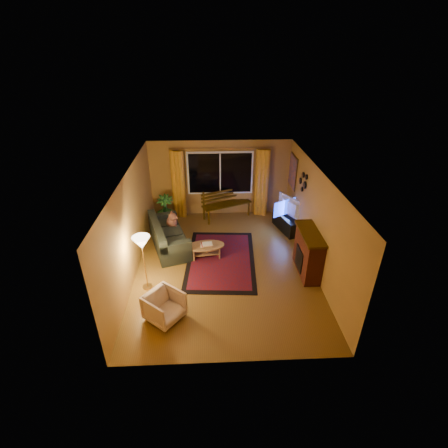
{
  "coord_description": "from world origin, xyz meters",
  "views": [
    {
      "loc": [
        -0.34,
        -6.94,
        5.05
      ],
      "look_at": [
        0.0,
        0.3,
        1.05
      ],
      "focal_mm": 26.0,
      "sensor_mm": 36.0,
      "label": 1
    }
  ],
  "objects_px": {
    "bench": "(227,211)",
    "tv_console": "(286,223)",
    "armchair": "(164,306)",
    "sofa": "(169,235)",
    "floor_lamp": "(144,263)",
    "coffee_table": "(206,251)"
  },
  "relations": [
    {
      "from": "coffee_table",
      "to": "armchair",
      "type": "bearing_deg",
      "value": -110.86
    },
    {
      "from": "bench",
      "to": "tv_console",
      "type": "height_order",
      "value": "bench"
    },
    {
      "from": "sofa",
      "to": "armchair",
      "type": "relative_size",
      "value": 2.76
    },
    {
      "from": "bench",
      "to": "coffee_table",
      "type": "height_order",
      "value": "bench"
    },
    {
      "from": "armchair",
      "to": "tv_console",
      "type": "distance_m",
      "value": 4.9
    },
    {
      "from": "bench",
      "to": "sofa",
      "type": "distance_m",
      "value": 2.43
    },
    {
      "from": "coffee_table",
      "to": "tv_console",
      "type": "relative_size",
      "value": 0.87
    },
    {
      "from": "coffee_table",
      "to": "tv_console",
      "type": "distance_m",
      "value": 2.82
    },
    {
      "from": "bench",
      "to": "floor_lamp",
      "type": "bearing_deg",
      "value": -143.93
    },
    {
      "from": "tv_console",
      "to": "coffee_table",
      "type": "bearing_deg",
      "value": -168.14
    },
    {
      "from": "sofa",
      "to": "tv_console",
      "type": "relative_size",
      "value": 1.69
    },
    {
      "from": "coffee_table",
      "to": "sofa",
      "type": "bearing_deg",
      "value": 151.71
    },
    {
      "from": "bench",
      "to": "tv_console",
      "type": "distance_m",
      "value": 2.03
    },
    {
      "from": "sofa",
      "to": "floor_lamp",
      "type": "height_order",
      "value": "floor_lamp"
    },
    {
      "from": "tv_console",
      "to": "floor_lamp",
      "type": "bearing_deg",
      "value": -163.03
    },
    {
      "from": "bench",
      "to": "armchair",
      "type": "bearing_deg",
      "value": -132.07
    },
    {
      "from": "floor_lamp",
      "to": "coffee_table",
      "type": "bearing_deg",
      "value": 41.34
    },
    {
      "from": "bench",
      "to": "floor_lamp",
      "type": "height_order",
      "value": "floor_lamp"
    },
    {
      "from": "armchair",
      "to": "bench",
      "type": "bearing_deg",
      "value": 20.27
    },
    {
      "from": "armchair",
      "to": "tv_console",
      "type": "height_order",
      "value": "armchair"
    },
    {
      "from": "bench",
      "to": "tv_console",
      "type": "relative_size",
      "value": 1.42
    },
    {
      "from": "armchair",
      "to": "coffee_table",
      "type": "height_order",
      "value": "armchair"
    }
  ]
}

